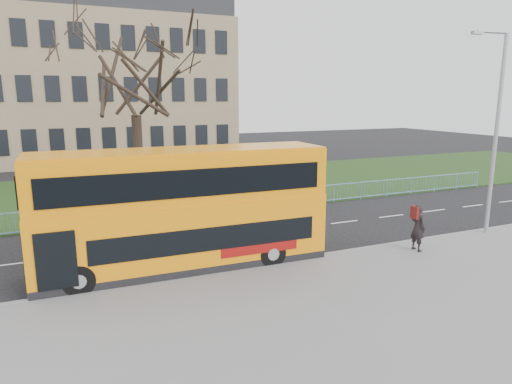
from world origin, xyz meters
The scene contains 10 objects.
ground centered at (0.00, 0.00, 0.00)m, with size 120.00×120.00×0.00m, color black.
pavement centered at (0.00, -6.75, 0.06)m, with size 80.00×10.50×0.12m, color slate.
kerb centered at (0.00, -1.55, 0.07)m, with size 80.00×0.20×0.14m, color gray.
grass_verge centered at (0.00, 14.30, 0.04)m, with size 80.00×15.40×0.08m, color #213A15.
guard_railing centered at (0.00, 6.60, 0.55)m, with size 40.00×0.12×1.10m, color #7FACE2, non-canonical shape.
bare_tree centered at (-3.00, 10.00, 6.28)m, with size 8.68×8.68×12.40m, color black, non-canonical shape.
civic_building centered at (-5.00, 35.00, 7.00)m, with size 30.00×15.00×14.00m, color #886F56.
yellow_bus centered at (-3.12, -0.51, 2.35)m, with size 10.52×2.72×4.39m.
pedestrian centered at (5.98, -2.65, 1.08)m, with size 0.70×0.46×1.92m, color black.
street_lamp centered at (10.60, -1.99, 4.98)m, with size 1.88×0.37×8.87m.
Camera 1 is at (-7.12, -16.37, 6.25)m, focal length 32.00 mm.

